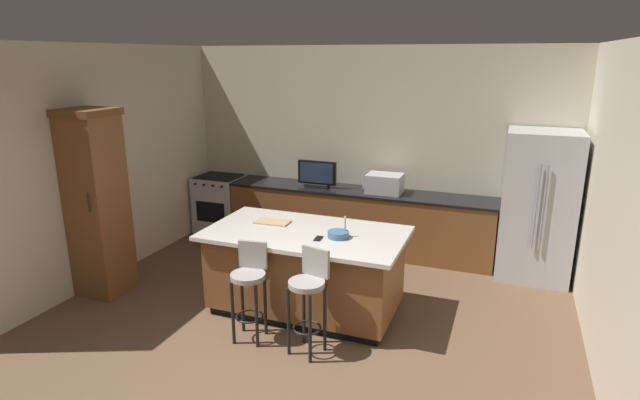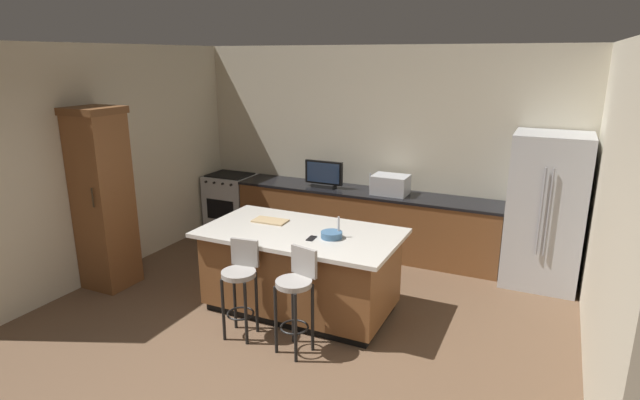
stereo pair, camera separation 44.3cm
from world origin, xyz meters
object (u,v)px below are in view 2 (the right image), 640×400
object	(u,v)px
refrigerator	(545,211)
tv_monitor	(324,175)
kitchen_island	(301,270)
microwave	(390,185)
bar_stool_left	(241,280)
cell_phone	(311,238)
range_oven	(231,202)
cutting_board	(270,221)
bar_stool_right	(296,291)
cabinet_tower	(103,196)
fruit_bowl	(332,235)

from	to	relation	value
refrigerator	tv_monitor	world-z (taller)	refrigerator
kitchen_island	microwave	distance (m)	2.07
bar_stool_left	cell_phone	bearing A→B (deg)	41.63
range_oven	kitchen_island	bearing A→B (deg)	-40.75
microwave	kitchen_island	bearing A→B (deg)	-100.92
range_oven	microwave	bearing A→B (deg)	0.02
bar_stool_left	cutting_board	distance (m)	0.95
cell_phone	cutting_board	bearing A→B (deg)	151.08
bar_stool_right	cell_phone	world-z (taller)	bar_stool_right
tv_monitor	bar_stool_left	xyz separation A→B (m)	(0.32, -2.64, -0.48)
cutting_board	tv_monitor	bearing A→B (deg)	94.75
cabinet_tower	refrigerator	bearing A→B (deg)	25.73
tv_monitor	bar_stool_left	world-z (taller)	tv_monitor
bar_stool_right	cutting_board	world-z (taller)	bar_stool_right
bar_stool_left	fruit_bowl	xyz separation A→B (m)	(0.68, 0.68, 0.36)
kitchen_island	cabinet_tower	bearing A→B (deg)	-170.14
fruit_bowl	kitchen_island	bearing A→B (deg)	171.60
kitchen_island	cabinet_tower	world-z (taller)	cabinet_tower
fruit_bowl	cell_phone	world-z (taller)	fruit_bowl
kitchen_island	bar_stool_right	xyz separation A→B (m)	(0.34, -0.76, 0.15)
kitchen_island	cell_phone	xyz separation A→B (m)	(0.21, -0.17, 0.45)
bar_stool_right	cell_phone	distance (m)	0.68
refrigerator	fruit_bowl	bearing A→B (deg)	-135.38
bar_stool_left	cutting_board	world-z (taller)	bar_stool_left
kitchen_island	range_oven	bearing A→B (deg)	139.25
fruit_bowl	range_oven	bearing A→B (deg)	142.86
kitchen_island	bar_stool_left	size ratio (longest dim) A/B	2.16
cabinet_tower	kitchen_island	bearing A→B (deg)	9.86
kitchen_island	cabinet_tower	size ratio (longest dim) A/B	0.98
cabinet_tower	cutting_board	world-z (taller)	cabinet_tower
cabinet_tower	fruit_bowl	xyz separation A→B (m)	(2.80, 0.36, -0.18)
range_oven	bar_stool_right	size ratio (longest dim) A/B	0.90
refrigerator	cabinet_tower	distance (m)	5.29
microwave	cabinet_tower	bearing A→B (deg)	-139.54
cabinet_tower	cutting_board	size ratio (longest dim) A/B	5.63
fruit_bowl	bar_stool_right	bearing A→B (deg)	-93.76
refrigerator	tv_monitor	distance (m)	2.96
cell_phone	microwave	bearing A→B (deg)	81.15
range_oven	cabinet_tower	world-z (taller)	cabinet_tower
cabinet_tower	cell_phone	world-z (taller)	cabinet_tower
fruit_bowl	cutting_board	world-z (taller)	fruit_bowl
tv_monitor	cell_phone	bearing A→B (deg)	-68.51
range_oven	bar_stool_right	bearing A→B (deg)	-46.10
cabinet_tower	cutting_board	bearing A→B (deg)	15.97
cabinet_tower	tv_monitor	size ratio (longest dim) A/B	3.79
cabinet_tower	bar_stool_left	distance (m)	2.21
tv_monitor	cell_phone	distance (m)	2.23
cutting_board	fruit_bowl	bearing A→B (deg)	-13.10
tv_monitor	cutting_board	xyz separation A→B (m)	(0.15, -1.77, -0.14)
cabinet_tower	tv_monitor	bearing A→B (deg)	52.18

